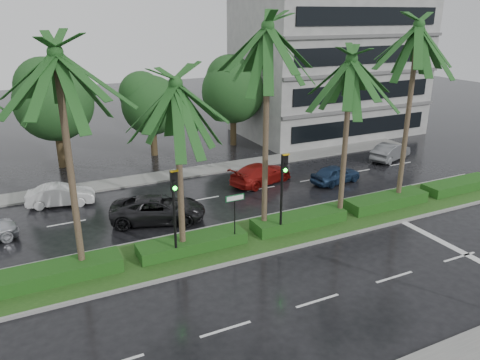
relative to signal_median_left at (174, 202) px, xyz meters
name	(u,v)px	position (x,y,z in m)	size (l,w,h in m)	color
ground	(258,247)	(4.00, -0.30, -3.00)	(120.00, 120.00, 0.00)	black
far_sidewalk	(177,174)	(4.00, 11.70, -2.94)	(40.00, 2.00, 0.12)	slate
median	(248,238)	(4.00, 0.70, -2.92)	(36.00, 4.00, 0.15)	gray
hedge	(248,231)	(4.00, 0.70, -2.55)	(35.20, 1.40, 0.60)	#134515
lane_markings	(315,238)	(7.04, -0.73, -2.99)	(34.00, 13.06, 0.01)	silver
palm_row	(224,64)	(2.75, 0.72, 5.66)	(26.30, 4.20, 10.85)	#473529
signal_median_left	(174,202)	(0.00, 0.00, 0.00)	(0.34, 0.42, 4.36)	black
signal_median_right	(283,183)	(5.50, 0.00, 0.00)	(0.34, 0.42, 4.36)	black
street_sign	(235,207)	(3.00, 0.18, -0.87)	(0.95, 0.09, 2.60)	black
bg_trees	(154,97)	(4.29, 17.29, 1.64)	(32.50, 5.50, 7.95)	#3A2B1A
building	(329,68)	(21.00, 17.70, 3.00)	(16.00, 10.00, 12.00)	gray
car_white	(61,195)	(-3.92, 9.55, -2.37)	(3.81, 1.33, 1.25)	silver
car_darkgrey	(158,209)	(0.58, 4.80, -2.29)	(5.09, 2.35, 1.41)	black
car_red	(261,174)	(8.50, 7.63, -2.32)	(4.65, 1.89, 1.35)	maroon
car_blue	(336,174)	(13.00, 5.51, -2.38)	(3.61, 1.45, 1.23)	navy
car_grey	(390,152)	(20.00, 7.87, -2.34)	(4.00, 1.39, 1.32)	slate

